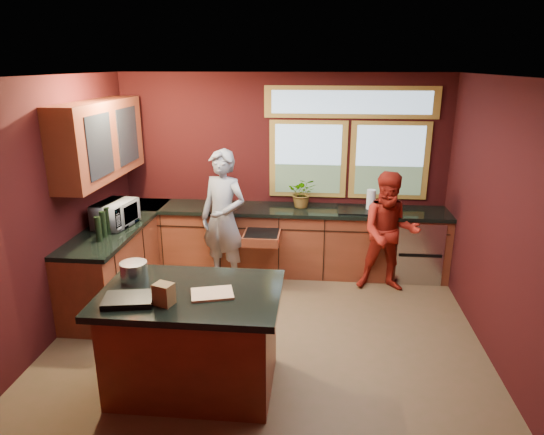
# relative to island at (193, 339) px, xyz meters

# --- Properties ---
(floor) EXTENTS (4.50, 4.50, 0.00)m
(floor) POSITION_rel_island_xyz_m (0.57, 0.93, -0.48)
(floor) COLOR brown
(floor) RESTS_ON ground
(room_shell) EXTENTS (4.52, 4.02, 2.71)m
(room_shell) POSITION_rel_island_xyz_m (-0.03, 1.25, 1.32)
(room_shell) COLOR black
(room_shell) RESTS_ON ground
(back_counter) EXTENTS (4.50, 0.64, 0.93)m
(back_counter) POSITION_rel_island_xyz_m (0.77, 2.63, -0.01)
(back_counter) COLOR #582614
(back_counter) RESTS_ON floor
(left_counter) EXTENTS (0.64, 2.30, 0.93)m
(left_counter) POSITION_rel_island_xyz_m (-1.38, 1.78, -0.01)
(left_counter) COLOR #582614
(left_counter) RESTS_ON floor
(island) EXTENTS (1.55, 1.05, 0.95)m
(island) POSITION_rel_island_xyz_m (0.00, 0.00, 0.00)
(island) COLOR #582614
(island) RESTS_ON floor
(person_grey) EXTENTS (0.77, 0.65, 1.79)m
(person_grey) POSITION_rel_island_xyz_m (-0.14, 2.18, 0.42)
(person_grey) COLOR slate
(person_grey) RESTS_ON floor
(person_red) EXTENTS (0.77, 0.61, 1.55)m
(person_red) POSITION_rel_island_xyz_m (1.98, 2.18, 0.30)
(person_red) COLOR maroon
(person_red) RESTS_ON floor
(microwave) EXTENTS (0.44, 0.59, 0.30)m
(microwave) POSITION_rel_island_xyz_m (-1.35, 1.66, 0.60)
(microwave) COLOR #999999
(microwave) RESTS_ON left_counter
(potted_plant) EXTENTS (0.37, 0.32, 0.41)m
(potted_plant) POSITION_rel_island_xyz_m (0.86, 2.68, 0.66)
(potted_plant) COLOR #999999
(potted_plant) RESTS_ON back_counter
(paper_towel) EXTENTS (0.12, 0.12, 0.28)m
(paper_towel) POSITION_rel_island_xyz_m (1.78, 2.63, 0.59)
(paper_towel) COLOR silver
(paper_towel) RESTS_ON back_counter
(cutting_board) EXTENTS (0.41, 0.34, 0.02)m
(cutting_board) POSITION_rel_island_xyz_m (0.20, -0.05, 0.48)
(cutting_board) COLOR tan
(cutting_board) RESTS_ON island
(stock_pot) EXTENTS (0.24, 0.24, 0.18)m
(stock_pot) POSITION_rel_island_xyz_m (-0.55, 0.15, 0.56)
(stock_pot) COLOR #BCBBC1
(stock_pot) RESTS_ON island
(paper_bag) EXTENTS (0.18, 0.16, 0.18)m
(paper_bag) POSITION_rel_island_xyz_m (-0.15, -0.25, 0.56)
(paper_bag) COLOR brown
(paper_bag) RESTS_ON island
(black_tray) EXTENTS (0.44, 0.35, 0.05)m
(black_tray) POSITION_rel_island_xyz_m (-0.45, -0.25, 0.49)
(black_tray) COLOR black
(black_tray) RESTS_ON island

